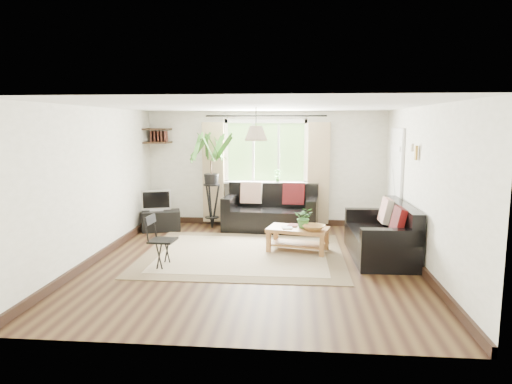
# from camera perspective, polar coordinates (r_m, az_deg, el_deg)

# --- Properties ---
(floor) EXTENTS (5.50, 5.50, 0.00)m
(floor) POSITION_cam_1_polar(r_m,az_deg,el_deg) (7.19, -0.29, -8.78)
(floor) COLOR black
(floor) RESTS_ON ground
(ceiling) EXTENTS (5.50, 5.50, 0.00)m
(ceiling) POSITION_cam_1_polar(r_m,az_deg,el_deg) (6.87, -0.30, 10.70)
(ceiling) COLOR white
(ceiling) RESTS_ON floor
(wall_back) EXTENTS (5.00, 0.02, 2.40)m
(wall_back) POSITION_cam_1_polar(r_m,az_deg,el_deg) (9.65, 1.24, 2.95)
(wall_back) COLOR beige
(wall_back) RESTS_ON floor
(wall_front) EXTENTS (5.00, 0.02, 2.40)m
(wall_front) POSITION_cam_1_polar(r_m,az_deg,el_deg) (4.24, -3.80, -4.30)
(wall_front) COLOR beige
(wall_front) RESTS_ON floor
(wall_left) EXTENTS (0.02, 5.50, 2.40)m
(wall_left) POSITION_cam_1_polar(r_m,az_deg,el_deg) (7.58, -19.46, 0.92)
(wall_left) COLOR beige
(wall_left) RESTS_ON floor
(wall_right) EXTENTS (0.02, 5.50, 2.40)m
(wall_right) POSITION_cam_1_polar(r_m,az_deg,el_deg) (7.14, 20.10, 0.45)
(wall_right) COLOR beige
(wall_right) RESTS_ON floor
(rug) EXTENTS (3.28, 2.82, 0.02)m
(rug) POSITION_cam_1_polar(r_m,az_deg,el_deg) (7.62, -1.61, -7.71)
(rug) COLOR beige
(rug) RESTS_ON floor
(window) EXTENTS (2.50, 0.16, 2.16)m
(window) POSITION_cam_1_polar(r_m,az_deg,el_deg) (9.58, 1.23, 5.01)
(window) COLOR white
(window) RESTS_ON wall_back
(door) EXTENTS (0.06, 0.96, 2.06)m
(door) POSITION_cam_1_polar(r_m,az_deg,el_deg) (8.80, 17.02, 0.72)
(door) COLOR silver
(door) RESTS_ON wall_right
(corner_shelf) EXTENTS (0.50, 0.50, 0.34)m
(corner_shelf) POSITION_cam_1_polar(r_m,az_deg,el_deg) (9.78, -12.22, 6.88)
(corner_shelf) COLOR black
(corner_shelf) RESTS_ON wall_back
(pendant_lamp) EXTENTS (0.36, 0.36, 0.54)m
(pendant_lamp) POSITION_cam_1_polar(r_m,az_deg,el_deg) (7.26, 0.00, 7.82)
(pendant_lamp) COLOR beige
(pendant_lamp) RESTS_ON ceiling
(wall_sconce) EXTENTS (0.12, 0.12, 0.28)m
(wall_sconce) POSITION_cam_1_polar(r_m,az_deg,el_deg) (7.37, 19.19, 4.95)
(wall_sconce) COLOR beige
(wall_sconce) RESTS_ON wall_right
(sofa_back) EXTENTS (1.95, 1.10, 0.88)m
(sofa_back) POSITION_cam_1_polar(r_m,az_deg,el_deg) (9.23, 1.87, -2.09)
(sofa_back) COLOR black
(sofa_back) RESTS_ON floor
(sofa_right) EXTENTS (1.80, 0.94, 0.83)m
(sofa_right) POSITION_cam_1_polar(r_m,az_deg,el_deg) (7.63, 15.22, -4.83)
(sofa_right) COLOR black
(sofa_right) RESTS_ON floor
(coffee_table) EXTENTS (1.10, 0.76, 0.41)m
(coffee_table) POSITION_cam_1_polar(r_m,az_deg,el_deg) (7.76, 5.25, -5.95)
(coffee_table) COLOR brown
(coffee_table) RESTS_ON floor
(table_plant) EXTENTS (0.32, 0.28, 0.35)m
(table_plant) POSITION_cam_1_polar(r_m,az_deg,el_deg) (7.70, 6.03, -3.17)
(table_plant) COLOR #306A2A
(table_plant) RESTS_ON coffee_table
(bowl) EXTENTS (0.46, 0.46, 0.09)m
(bowl) POSITION_cam_1_polar(r_m,az_deg,el_deg) (7.55, 7.27, -4.45)
(bowl) COLOR olive
(bowl) RESTS_ON coffee_table
(book_a) EXTENTS (0.20, 0.25, 0.02)m
(book_a) POSITION_cam_1_polar(r_m,az_deg,el_deg) (7.68, 3.27, -4.43)
(book_a) COLOR silver
(book_a) RESTS_ON coffee_table
(book_b) EXTENTS (0.21, 0.25, 0.02)m
(book_b) POSITION_cam_1_polar(r_m,az_deg,el_deg) (7.86, 4.04, -4.13)
(book_b) COLOR maroon
(book_b) RESTS_ON coffee_table
(tv_stand) EXTENTS (0.84, 0.63, 0.40)m
(tv_stand) POSITION_cam_1_polar(r_m,az_deg,el_deg) (9.41, -11.78, -3.53)
(tv_stand) COLOR black
(tv_stand) RESTS_ON floor
(tv) EXTENTS (0.61, 0.36, 0.44)m
(tv) POSITION_cam_1_polar(r_m,az_deg,el_deg) (9.36, -12.37, -0.97)
(tv) COLOR #A5A5AA
(tv) RESTS_ON tv_stand
(palm_stand) EXTENTS (0.83, 0.83, 1.98)m
(palm_stand) POSITION_cam_1_polar(r_m,az_deg,el_deg) (9.37, -5.60, 1.46)
(palm_stand) COLOR black
(palm_stand) RESTS_ON floor
(folding_chair) EXTENTS (0.43, 0.43, 0.78)m
(folding_chair) POSITION_cam_1_polar(r_m,az_deg,el_deg) (7.02, -11.57, -6.06)
(folding_chair) COLOR black
(folding_chair) RESTS_ON floor
(sill_plant) EXTENTS (0.14, 0.10, 0.27)m
(sill_plant) POSITION_cam_1_polar(r_m,az_deg,el_deg) (9.53, 2.69, 2.05)
(sill_plant) COLOR #2D6023
(sill_plant) RESTS_ON window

